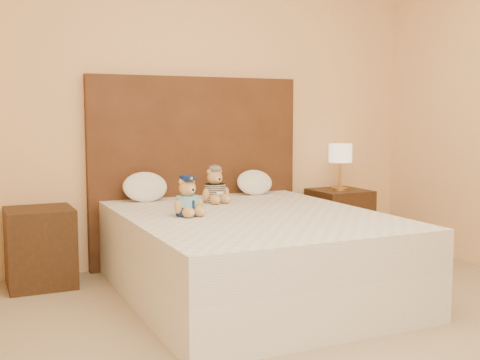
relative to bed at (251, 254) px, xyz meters
name	(u,v)px	position (x,y,z in m)	size (l,w,h in m)	color
ground	(357,359)	(0.00, -1.20, -0.28)	(4.00, 4.50, 0.00)	tan
bed	(251,254)	(0.00, 0.00, 0.00)	(1.60, 2.00, 0.55)	white
headboard	(196,170)	(0.00, 1.01, 0.47)	(1.75, 0.08, 1.50)	#522D18
nightstand_left	(40,247)	(-1.25, 0.80, 0.00)	(0.45, 0.45, 0.55)	#3D2113
nightstand_right	(339,221)	(1.25, 0.80, 0.00)	(0.45, 0.45, 0.55)	#3D2113
lamp	(340,156)	(1.25, 0.80, 0.57)	(0.20, 0.20, 0.40)	gold
teddy_police	(187,196)	(-0.41, 0.08, 0.40)	(0.22, 0.21, 0.26)	#BA8D48
teddy_prisoner	(215,185)	(-0.03, 0.54, 0.41)	(0.23, 0.22, 0.26)	#BA8D48
pillow_left	(145,185)	(-0.48, 0.83, 0.40)	(0.34, 0.22, 0.24)	white
pillow_right	(255,181)	(0.44, 0.83, 0.38)	(0.31, 0.20, 0.22)	white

